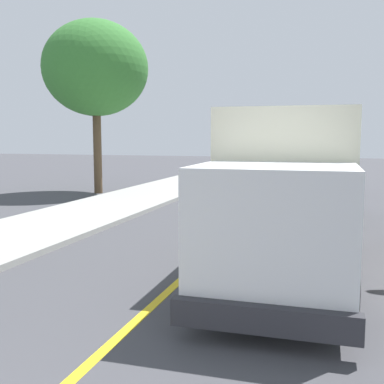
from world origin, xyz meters
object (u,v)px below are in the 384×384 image
Objects in this scene: box_truck at (290,184)px; parked_car_mid at (314,176)px; street_tree_down_block at (96,69)px; parked_car_near at (319,194)px.

parked_car_mid is (-0.12, 13.84, -0.97)m from box_truck.
street_tree_down_block is (-9.85, -3.39, 5.03)m from parked_car_mid.
parked_car_near is at bearing -86.25° from parked_car_mid.
parked_car_mid is 0.55× the size of street_tree_down_block.
parked_car_near is 0.56× the size of street_tree_down_block.
box_truck reaches higher than parked_car_mid.
parked_car_near is (0.35, 6.63, -0.97)m from box_truck.
parked_car_near and parked_car_mid have the same top height.
parked_car_mid is at bearing 90.51° from box_truck.
box_truck is 13.88m from parked_car_mid.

